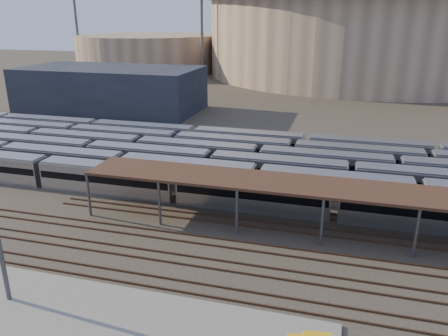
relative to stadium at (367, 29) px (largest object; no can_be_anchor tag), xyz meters
name	(u,v)px	position (x,y,z in m)	size (l,w,h in m)	color
ground	(151,229)	(-25.00, -140.00, -16.47)	(420.00, 420.00, 0.00)	#383026
apron	(12,305)	(-30.00, -155.00, -16.37)	(50.00, 9.00, 0.20)	gray
subway_trains	(211,161)	(-23.94, -121.50, -14.67)	(127.91, 23.90, 3.60)	#B7B7BC
inspection_shed	(370,193)	(-3.00, -136.00, -11.49)	(60.30, 6.00, 5.30)	#4F4F53
empty_tracks	(129,251)	(-25.00, -145.00, -16.38)	(170.00, 9.62, 0.18)	#4C3323
stadium	(367,29)	(0.00, 0.00, 0.00)	(124.00, 124.00, 32.50)	tan
secondary_arena	(148,53)	(-85.00, -10.00, -9.47)	(56.00, 56.00, 14.00)	tan
service_building	(111,89)	(-60.00, -85.00, -11.47)	(42.00, 20.00, 10.00)	#1E232D
floodlight_0	(202,18)	(-55.00, -30.00, 4.18)	(4.00, 1.00, 38.40)	#4F4F53
floodlight_1	(76,17)	(-110.00, -20.00, 4.18)	(4.00, 1.00, 38.40)	#4F4F53
floodlight_3	(282,17)	(-35.00, 20.00, 4.18)	(4.00, 1.00, 38.40)	#4F4F53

